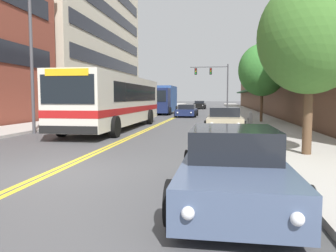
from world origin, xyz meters
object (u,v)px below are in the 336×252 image
Objects in this scene: car_slate_blue_parked_right_foreground at (233,167)px; car_navy_moving_second at (187,111)px; traffic_signal_mast at (215,78)px; car_dark_grey_parked_left_near at (130,111)px; car_beige_parked_right_mid at (224,119)px; fire_hydrant at (250,118)px; car_black_moving_lead at (200,105)px; street_tree_right_near at (311,37)px; street_tree_right_mid at (262,70)px; city_bus at (117,100)px; box_truck at (162,99)px; car_champagne_parked_left_mid at (150,108)px; street_lamp_left_near at (37,50)px.

car_slate_blue_parked_right_foreground is 25.91m from car_navy_moving_second.
car_slate_blue_parked_right_foreground is 40.83m from traffic_signal_mast.
car_dark_grey_parked_left_near is 1.08× the size of car_beige_parked_right_mid.
car_navy_moving_second is 12.07m from fire_hydrant.
car_navy_moving_second is (0.06, -22.29, -0.07)m from car_black_moving_lead.
fire_hydrant is at bearing -84.44° from traffic_signal_mast.
car_slate_blue_parked_right_foreground is at bearing -96.44° from fire_hydrant.
street_tree_right_mid is at bearing 88.46° from street_tree_right_near.
city_bus is at bearing -166.60° from fire_hydrant.
car_beige_parked_right_mid is 18.38m from box_truck.
box_truck is at bearing 117.73° from fire_hydrant.
traffic_signal_mast reaches higher than car_slate_blue_parked_right_foreground.
car_dark_grey_parked_left_near is 1.09× the size of car_slate_blue_parked_right_foreground.
car_beige_parked_right_mid is at bearing -69.03° from box_truck.
car_champagne_parked_left_mid reaches higher than car_navy_moving_second.
street_lamp_left_near is at bearing -144.78° from street_tree_right_mid.
car_black_moving_lead reaches higher than car_champagne_parked_left_mid.
street_lamp_left_near is at bearing -132.72° from city_bus.
car_champagne_parked_left_mid is 0.68× the size of box_truck.
fire_hydrant is (10.30, -9.59, -0.03)m from car_dark_grey_parked_left_near.
street_tree_right_near reaches higher than car_navy_moving_second.
car_champagne_parked_left_mid is at bearing 118.59° from fire_hydrant.
car_beige_parked_right_mid is at bearing 2.48° from city_bus.
street_tree_right_mid is at bearing -81.01° from traffic_signal_mast.
traffic_signal_mast is at bearing 95.56° from fire_hydrant.
car_champagne_parked_left_mid is 31.23m from street_tree_right_near.
street_lamp_left_near is at bearing -159.16° from car_beige_parked_right_mid.
traffic_signal_mast is at bearing 95.06° from street_tree_right_near.
car_slate_blue_parked_right_foreground is 0.91× the size of car_black_moving_lead.
box_truck reaches higher than car_champagne_parked_left_mid.
car_black_moving_lead is 0.70× the size of street_lamp_left_near.
box_truck is at bearing 102.15° from car_slate_blue_parked_right_foreground.
street_tree_right_near reaches higher than car_dark_grey_parked_left_near.
car_dark_grey_parked_left_near is at bearing -109.77° from box_truck.
street_tree_right_mid reaches higher than fire_hydrant.
car_black_moving_lead is at bearing 98.60° from fire_hydrant.
traffic_signal_mast reaches higher than car_dark_grey_parked_left_near.
city_bus is 14.91× the size of fire_hydrant.
car_slate_blue_parked_right_foreground is at bearing -75.63° from car_champagne_parked_left_mid.
car_champagne_parked_left_mid is 3.98m from box_truck.
city_bus is 28.47m from traffic_signal_mast.
car_black_moving_lead is at bearing 108.86° from traffic_signal_mast.
traffic_signal_mast is (2.51, -7.35, 3.95)m from car_black_moving_lead.
city_bus is at bearing -149.95° from street_tree_right_mid.
car_champagne_parked_left_mid is at bearing 124.07° from car_navy_moving_second.
car_slate_blue_parked_right_foreground is 30.94m from box_truck.
street_tree_right_mid is 6.46× the size of fire_hydrant.
car_black_moving_lead is at bearing 101.48° from street_tree_right_mid.
city_bus reaches higher than car_champagne_parked_left_mid.
street_tree_right_mid is at bearing -52.99° from box_truck.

